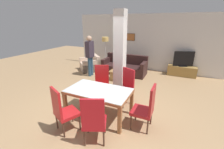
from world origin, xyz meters
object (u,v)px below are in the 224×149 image
Objects in this scene: tv_stand at (182,71)px; tv_screen at (184,59)px; sofa at (125,67)px; dining_table at (99,95)px; floor_lamp at (105,42)px; coffee_table at (118,76)px; dining_chair_head_right at (146,107)px; armchair at (90,65)px; bottle at (121,70)px; dining_chair_far_right at (126,86)px; standing_person at (90,53)px; dining_chair_near_left at (63,110)px; dining_chair_near_right at (94,120)px; dining_chair_far_left at (102,82)px.

tv_screen reaches higher than tv_stand.
dining_table is at bearing 99.64° from sofa.
tv_screen is 0.52× the size of floor_lamp.
coffee_table is 2.34m from floor_lamp.
dining_chair_head_right is 5.13m from floor_lamp.
armchair is 1.94m from coffee_table.
armchair is at bearing 126.14° from dining_table.
tv_stand is (2.23, 1.81, -0.27)m from bottle.
bottle is (-0.74, 1.53, -0.06)m from dining_chair_far_right.
standing_person reaches higher than bottle.
dining_chair_near_left is (-0.80, -1.76, 0.00)m from dining_chair_far_right.
dining_chair_near_right is 0.88× the size of tv_stand.
dining_chair_far_right is 2.75m from sofa.
tv_stand is 4.22m from standing_person.
dining_chair_far_left is at bearing 61.27° from dining_chair_head_right.
bottle is (0.06, 1.54, -0.06)m from dining_chair_far_left.
dining_chair_far_left is at bearing 43.05° from standing_person.
dining_chair_near_left reaches higher than coffee_table.
dining_chair_near_left is 4.59× the size of bottle.
tv_screen reaches higher than sofa.
coffee_table is (-0.51, 2.50, -0.37)m from dining_table.
armchair is at bearing 9.11° from sofa.
coffee_table is at bearing -143.90° from tv_stand.
armchair is 0.70× the size of standing_person.
dining_chair_far_left is 0.67× the size of floor_lamp.
bottle is 1.63m from standing_person.
dining_chair_far_left is 1.65m from coffee_table.
dining_table is 1.50× the size of dining_chair_far_left.
standing_person reaches higher than dining_chair_near_right.
dining_chair_far_right is 1.29× the size of tv_screen.
tv_screen is (2.28, 3.35, 0.22)m from dining_chair_far_left.
dining_chair_near_right is 0.67× the size of floor_lamp.
coffee_table is 0.85× the size of tv_screen.
armchair is at bearing -74.23° from dining_chair_far_left.
coffee_table is at bearing 94.83° from sofa.
dining_chair_far_right is 0.60× the size of standing_person.
dining_chair_near_left is at bearing -114.09° from tv_stand.
coffee_table is at bearing 80.60° from dining_chair_near_right.
dining_chair_head_right is 4.30m from tv_screen.
dining_chair_near_right is at bearing 90.10° from dining_chair_far_left.
dining_chair_head_right is 1.84m from dining_chair_far_left.
dining_table reaches higher than coffee_table.
dining_chair_near_left reaches higher than armchair.
sofa is (-1.81, 3.45, -0.26)m from dining_chair_head_right.
dining_chair_near_right is 0.60× the size of standing_person.
sofa is at bearing -110.03° from dining_chair_far_left.
dining_chair_head_right is at bearing -178.80° from armchair.
dining_chair_far_left is at bearing 89.90° from dining_chair_near_right.
dining_table is 1.33× the size of tv_stand.
floor_lamp is at bearing 134.44° from bottle.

